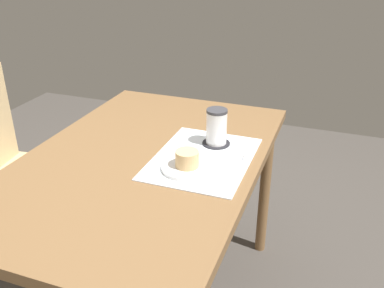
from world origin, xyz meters
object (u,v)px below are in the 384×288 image
(pastry_plate, at_px, (187,168))
(pastry, at_px, (187,159))
(dining_table, at_px, (144,177))
(wooden_chair, at_px, (12,164))
(coffee_mug, at_px, (217,126))

(pastry_plate, height_order, pastry, pastry)
(dining_table, bearing_deg, pastry_plate, -100.81)
(wooden_chair, distance_m, coffee_mug, 1.02)
(pastry, xyz_separation_m, coffee_mug, (0.22, -0.03, 0.03))
(pastry_plate, distance_m, coffee_mug, 0.23)
(coffee_mug, bearing_deg, pastry, 171.38)
(dining_table, relative_size, pastry, 15.94)
(pastry, relative_size, coffee_mug, 0.59)
(coffee_mug, bearing_deg, wooden_chair, 91.92)
(pastry_plate, relative_size, pastry, 2.19)
(dining_table, height_order, pastry_plate, pastry_plate)
(dining_table, height_order, coffee_mug, coffee_mug)
(pastry, bearing_deg, wooden_chair, 78.81)
(dining_table, bearing_deg, wooden_chair, 78.71)
(coffee_mug, bearing_deg, pastry_plate, 171.38)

